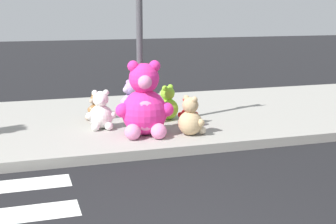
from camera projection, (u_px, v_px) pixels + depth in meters
The scene contains 9 objects.
sidewalk at pixel (77, 124), 8.71m from camera, with size 28.00×4.40×0.15m, color #9E9B93.
sign_pole at pixel (139, 27), 7.88m from camera, with size 0.56×0.11×3.20m.
plush_pink_large at pixel (144, 106), 7.57m from camera, with size 0.91×0.84×1.20m.
plush_white at pixel (101, 113), 8.02m from camera, with size 0.51×0.45×0.66m.
plush_red at pixel (188, 113), 8.34m from camera, with size 0.37×0.33×0.48m.
plush_brown at pixel (95, 109), 8.64m from camera, with size 0.36×0.36×0.50m.
plush_tan at pixel (191, 119), 7.63m from camera, with size 0.46×0.46×0.64m.
plush_lime at pixel (167, 106), 8.70m from camera, with size 0.45×0.46×0.64m.
plush_lavender at pixel (131, 101), 9.06m from camera, with size 0.47×0.50×0.67m.
Camera 1 is at (-0.96, -3.37, 2.14)m, focal length 50.99 mm.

